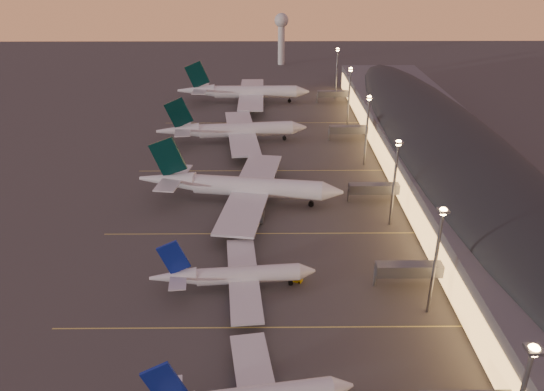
# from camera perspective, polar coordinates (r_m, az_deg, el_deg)

# --- Properties ---
(ground) EXTENTS (700.00, 700.00, 0.00)m
(ground) POSITION_cam_1_polar(r_m,az_deg,el_deg) (119.67, -0.78, -12.48)
(ground) COLOR #3E3B39
(airliner_narrow_north) EXTENTS (38.77, 34.77, 13.84)m
(airliner_narrow_north) POSITION_cam_1_polar(r_m,az_deg,el_deg) (125.18, -4.11, -8.59)
(airliner_narrow_north) COLOR silver
(airliner_narrow_north) RESTS_ON ground
(airliner_wide_near) EXTENTS (64.25, 59.13, 20.58)m
(airliner_wide_near) POSITION_cam_1_polar(r_m,az_deg,el_deg) (164.33, -3.48, 0.96)
(airliner_wide_near) COLOR silver
(airliner_wide_near) RESTS_ON ground
(airliner_wide_mid) EXTENTS (60.66, 55.62, 19.40)m
(airliner_wide_mid) POSITION_cam_1_polar(r_m,az_deg,el_deg) (215.67, -4.21, 7.00)
(airliner_wide_mid) COLOR silver
(airliner_wide_mid) RESTS_ON ground
(airliner_wide_far) EXTENTS (65.84, 59.70, 21.14)m
(airliner_wide_far) POSITION_cam_1_polar(r_m,az_deg,el_deg) (271.06, -3.03, 11.05)
(airliner_wide_far) COLOR silver
(airliner_wide_far) RESTS_ON ground
(terminal_building) EXTENTS (56.35, 255.00, 17.46)m
(terminal_building) POSITION_cam_1_polar(r_m,az_deg,el_deg) (188.97, 18.43, 4.18)
(terminal_building) COLOR #525358
(terminal_building) RESTS_ON ground
(light_masts) EXTENTS (2.20, 217.20, 25.90)m
(light_masts) POSITION_cam_1_polar(r_m,az_deg,el_deg) (172.40, 11.38, 6.10)
(light_masts) COLOR slate
(light_masts) RESTS_ON ground
(radar_tower) EXTENTS (9.00, 9.00, 32.50)m
(radar_tower) POSITION_cam_1_polar(r_m,az_deg,el_deg) (357.97, 1.02, 17.36)
(radar_tower) COLOR silver
(radar_tower) RESTS_ON ground
(lane_markings) EXTENTS (90.00, 180.36, 0.00)m
(lane_markings) POSITION_cam_1_polar(r_m,az_deg,el_deg) (153.11, -0.73, -3.17)
(lane_markings) COLOR #D8C659
(lane_markings) RESTS_ON ground
(baggage_tug_c) EXTENTS (4.22, 3.11, 1.18)m
(baggage_tug_c) POSITION_cam_1_polar(r_m,az_deg,el_deg) (129.36, 2.47, -8.91)
(baggage_tug_c) COLOR #E2B503
(baggage_tug_c) RESTS_ON ground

